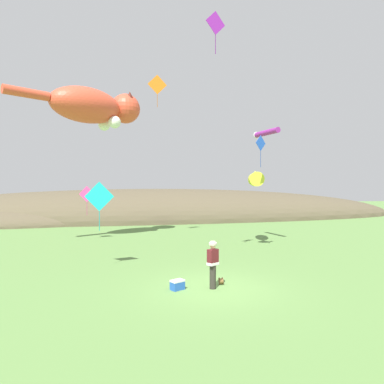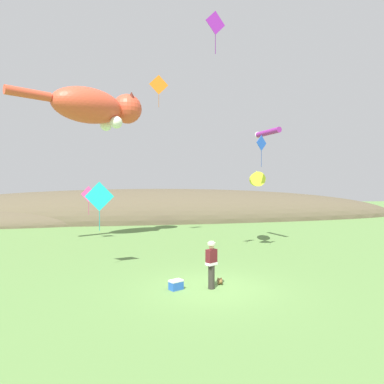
# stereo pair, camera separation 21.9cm
# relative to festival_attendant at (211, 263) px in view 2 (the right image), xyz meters

# --- Properties ---
(ground_plane) EXTENTS (120.00, 120.00, 0.00)m
(ground_plane) POSITION_rel_festival_attendant_xyz_m (0.02, 0.04, -0.95)
(ground_plane) COLOR #5B8442
(distant_hill_ridge) EXTENTS (62.09, 13.75, 6.90)m
(distant_hill_ridge) POSITION_rel_festival_attendant_xyz_m (-1.91, 27.00, -0.95)
(distant_hill_ridge) COLOR brown
(distant_hill_ridge) RESTS_ON ground
(festival_attendant) EXTENTS (0.49, 0.44, 1.77)m
(festival_attendant) POSITION_rel_festival_attendant_xyz_m (0.00, 0.00, 0.00)
(festival_attendant) COLOR #332D28
(festival_attendant) RESTS_ON ground
(kite_spool) EXTENTS (0.14, 0.27, 0.27)m
(kite_spool) POSITION_rel_festival_attendant_xyz_m (0.45, 0.46, -0.82)
(kite_spool) COLOR olive
(kite_spool) RESTS_ON ground
(picnic_cooler) EXTENTS (0.59, 0.52, 0.36)m
(picnic_cooler) POSITION_rel_festival_attendant_xyz_m (-1.31, 0.14, -0.77)
(picnic_cooler) COLOR blue
(picnic_cooler) RESTS_ON ground
(kite_giant_cat) EXTENTS (8.17, 5.69, 2.82)m
(kite_giant_cat) POSITION_rel_festival_attendant_xyz_m (-5.13, 12.18, 8.30)
(kite_giant_cat) COLOR #E04C33
(kite_fish_windsock) EXTENTS (1.91, 3.42, 1.02)m
(kite_fish_windsock) POSITION_rel_festival_attendant_xyz_m (5.11, 8.53, 3.29)
(kite_fish_windsock) COLOR yellow
(kite_tube_streamer) EXTENTS (0.84, 2.48, 0.44)m
(kite_tube_streamer) POSITION_rel_festival_attendant_xyz_m (5.79, 8.40, 6.29)
(kite_tube_streamer) COLOR #8C268C
(kite_diamond_orange) EXTENTS (1.37, 0.17, 2.27)m
(kite_diamond_orange) POSITION_rel_festival_attendant_xyz_m (-0.88, 11.92, 9.98)
(kite_diamond_orange) COLOR orange
(kite_diamond_teal) EXTENTS (1.34, 0.27, 2.26)m
(kite_diamond_teal) POSITION_rel_festival_attendant_xyz_m (-4.34, 3.93, 2.38)
(kite_diamond_teal) COLOR #19BFBF
(kite_diamond_blue) EXTENTS (0.77, 0.46, 1.78)m
(kite_diamond_blue) POSITION_rel_festival_attendant_xyz_m (4.29, 5.76, 5.24)
(kite_diamond_blue) COLOR blue
(kite_diamond_violet) EXTENTS (1.05, 0.41, 2.02)m
(kite_diamond_violet) POSITION_rel_festival_attendant_xyz_m (1.04, 3.45, 10.54)
(kite_diamond_violet) COLOR purple
(kite_diamond_pink) EXTENTS (1.09, 0.36, 2.04)m
(kite_diamond_pink) POSITION_rel_festival_attendant_xyz_m (-5.74, 12.42, 2.27)
(kite_diamond_pink) COLOR #E53F8C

